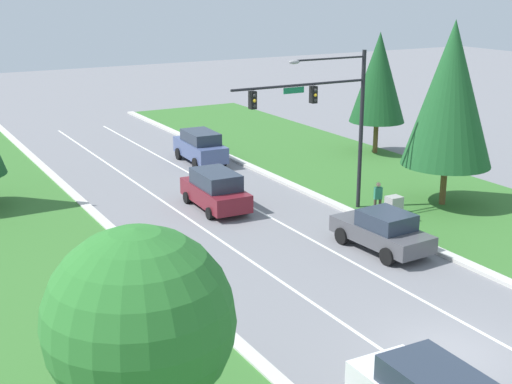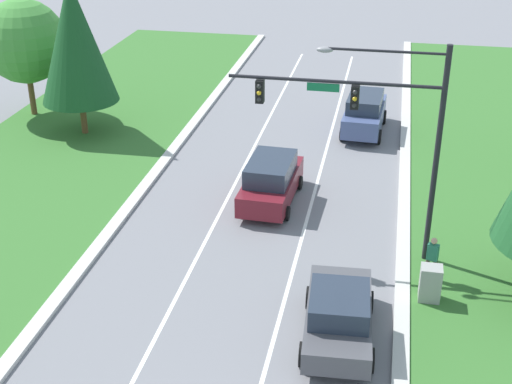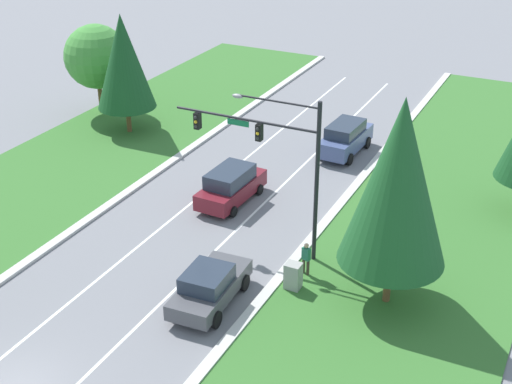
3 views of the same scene
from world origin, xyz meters
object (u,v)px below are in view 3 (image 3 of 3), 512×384
slate_blue_suv (345,138)px  graphite_sedan (209,286)px  burgundy_suv (231,185)px  oak_near_left_tree (96,57)px  utility_cabinet (293,277)px  pedestrian (306,258)px  conifer_near_right_tree (398,183)px  traffic_signal_mast (276,151)px  conifer_mid_left_tree (124,62)px

slate_blue_suv → graphite_sedan: bearing=-86.2°
burgundy_suv → oak_near_left_tree: (-14.89, 8.03, 3.18)m
utility_cabinet → oak_near_left_tree: (-21.32, 14.22, 3.52)m
burgundy_suv → pedestrian: 8.14m
graphite_sedan → conifer_near_right_tree: bearing=23.9°
traffic_signal_mast → pedestrian: traffic_signal_mast is taller
traffic_signal_mast → conifer_near_right_tree: conifer_near_right_tree is taller
traffic_signal_mast → oak_near_left_tree: size_ratio=1.24×
slate_blue_suv → traffic_signal_mast: bearing=-82.9°
utility_cabinet → pedestrian: bearing=86.9°
conifer_near_right_tree → oak_near_left_tree: size_ratio=1.46×
burgundy_suv → oak_near_left_tree: size_ratio=0.75×
graphite_sedan → oak_near_left_tree: oak_near_left_tree is taller
pedestrian → oak_near_left_tree: size_ratio=0.26×
traffic_signal_mast → utility_cabinet: 5.76m
graphite_sedan → traffic_signal_mast: bearing=79.6°
pedestrian → conifer_mid_left_tree: size_ratio=0.21×
slate_blue_suv → oak_near_left_tree: (-18.26, -0.95, 3.11)m
burgundy_suv → conifer_near_right_tree: bearing=-24.6°
traffic_signal_mast → graphite_sedan: (-0.64, -5.23, -4.40)m
conifer_near_right_tree → oak_near_left_tree: (-25.34, 13.30, -1.61)m
traffic_signal_mast → conifer_near_right_tree: (6.17, -1.72, 0.48)m
traffic_signal_mast → oak_near_left_tree: bearing=148.9°
burgundy_suv → pedestrian: burgundy_suv is taller
graphite_sedan → pedestrian: 4.82m
graphite_sedan → conifer_near_right_tree: size_ratio=0.51×
burgundy_suv → slate_blue_suv: (3.38, 8.98, 0.08)m
pedestrian → utility_cabinet: bearing=104.7°
burgundy_suv → conifer_mid_left_tree: (-10.92, 5.86, 3.94)m
oak_near_left_tree → graphite_sedan: bearing=-42.2°
oak_near_left_tree → conifer_mid_left_tree: 4.58m
burgundy_suv → slate_blue_suv: slate_blue_suv is taller
slate_blue_suv → conifer_near_right_tree: (7.07, -14.25, 4.71)m
pedestrian → conifer_near_right_tree: bearing=-167.7°
conifer_mid_left_tree → oak_near_left_tree: bearing=151.3°
traffic_signal_mast → conifer_near_right_tree: 6.42m
traffic_signal_mast → conifer_mid_left_tree: (-15.21, 9.41, -0.36)m
traffic_signal_mast → graphite_sedan: traffic_signal_mast is taller
traffic_signal_mast → oak_near_left_tree: 22.42m
traffic_signal_mast → pedestrian: (2.22, -1.35, -4.36)m
pedestrian → slate_blue_suv: bearing=-59.6°
traffic_signal_mast → graphite_sedan: size_ratio=1.67×
pedestrian → oak_near_left_tree: 25.20m
slate_blue_suv → conifer_near_right_tree: conifer_near_right_tree is taller
utility_cabinet → pedestrian: 1.33m
graphite_sedan → conifer_near_right_tree: (6.81, 3.51, 4.89)m
utility_cabinet → pedestrian: (0.07, 1.29, 0.28)m
graphite_sedan → utility_cabinet: 3.81m
burgundy_suv → conifer_near_right_tree: conifer_near_right_tree is taller
slate_blue_suv → pedestrian: bearing=-74.4°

